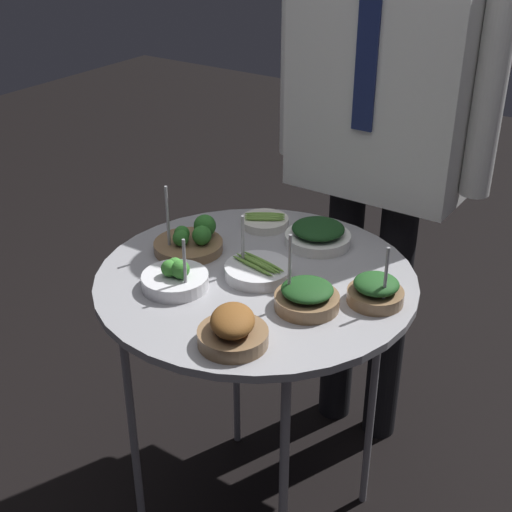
% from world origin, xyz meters
% --- Properties ---
extents(serving_cart, '(0.72, 0.72, 0.76)m').
position_xyz_m(serving_cart, '(0.00, 0.00, 0.71)').
color(serving_cart, '#939399').
rests_on(serving_cart, ground_plane).
extents(bowl_spinach_back_right, '(0.14, 0.14, 0.17)m').
position_xyz_m(bowl_spinach_back_right, '(0.16, -0.05, 0.79)').
color(bowl_spinach_back_right, brown).
rests_on(bowl_spinach_back_right, serving_cart).
extents(bowl_spinach_near_rim, '(0.16, 0.16, 0.06)m').
position_xyz_m(bowl_spinach_near_rim, '(0.04, 0.21, 0.78)').
color(bowl_spinach_near_rim, white).
rests_on(bowl_spinach_near_rim, serving_cart).
extents(bowl_broccoli_center, '(0.15, 0.15, 0.13)m').
position_xyz_m(bowl_broccoli_center, '(-0.12, -0.14, 0.78)').
color(bowl_broccoli_center, silver).
rests_on(bowl_broccoli_center, serving_cart).
extents(bowl_asparagus_back_left, '(0.15, 0.15, 0.14)m').
position_xyz_m(bowl_asparagus_back_left, '(0.01, 0.00, 0.78)').
color(bowl_asparagus_back_left, silver).
rests_on(bowl_asparagus_back_left, serving_cart).
extents(bowl_roast_front_left, '(0.14, 0.14, 0.08)m').
position_xyz_m(bowl_roast_front_left, '(0.11, -0.24, 0.79)').
color(bowl_roast_front_left, brown).
rests_on(bowl_roast_front_left, serving_cart).
extents(bowl_broccoli_mid_left, '(0.16, 0.16, 0.17)m').
position_xyz_m(bowl_broccoli_mid_left, '(-0.20, 0.02, 0.78)').
color(bowl_broccoli_mid_left, brown).
rests_on(bowl_broccoli_mid_left, serving_cart).
extents(bowl_spinach_front_center, '(0.12, 0.12, 0.14)m').
position_xyz_m(bowl_spinach_front_center, '(0.27, 0.05, 0.79)').
color(bowl_spinach_front_center, brown).
rests_on(bowl_spinach_front_center, serving_cart).
extents(bowl_asparagus_mid_right, '(0.12, 0.12, 0.03)m').
position_xyz_m(bowl_asparagus_mid_right, '(-0.12, 0.22, 0.77)').
color(bowl_asparagus_mid_right, silver).
rests_on(bowl_asparagus_mid_right, serving_cart).
extents(waiter_figure, '(0.60, 0.23, 1.63)m').
position_xyz_m(waiter_figure, '(0.05, 0.51, 1.03)').
color(waiter_figure, black).
rests_on(waiter_figure, ground_plane).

